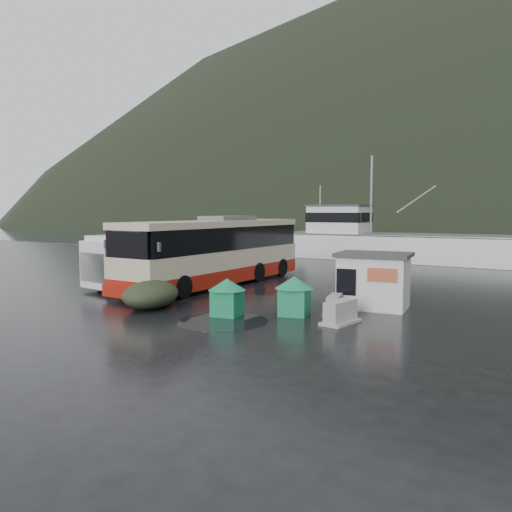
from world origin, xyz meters
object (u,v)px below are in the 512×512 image
Objects in this scene: jersey_barrier_a at (334,313)px; white_van at (147,286)px; ticket_kiosk at (373,308)px; waste_bin_right at (294,315)px; jersey_barrier_b at (340,323)px; coach_bus at (217,285)px; waste_bin_left at (227,316)px; dome_tent at (151,308)px; fishing_trawler at (403,256)px.

white_van is at bearing 174.97° from jersey_barrier_a.
waste_bin_right is at bearing -131.24° from ticket_kiosk.
ticket_kiosk reaches higher than jersey_barrier_b.
white_van is at bearing 168.29° from jersey_barrier_b.
jersey_barrier_a is at bearing -23.27° from coach_bus.
coach_bus is 9.19× the size of waste_bin_left.
jersey_barrier_b is (7.84, 1.76, 0.00)m from dome_tent.
white_van reaches higher than waste_bin_left.
dome_tent reaches higher than jersey_barrier_a.
white_van is at bearing -107.32° from fishing_trawler.
waste_bin_left is 0.95× the size of waste_bin_right.
fishing_trawler is (1.14, 30.52, 0.00)m from dome_tent.
white_van is 12.56m from ticket_kiosk.
coach_bus is at bearing -101.73° from fishing_trawler.
white_van reaches higher than jersey_barrier_a.
jersey_barrier_a is at bearing 121.51° from jersey_barrier_b.
jersey_barrier_b is at bearing -29.16° from coach_bus.
ticket_kiosk is 3.47m from jersey_barrier_b.
fishing_trawler is at bearing 99.20° from waste_bin_right.
jersey_barrier_a is (-0.91, -1.88, 0.00)m from ticket_kiosk.
fishing_trawler reaches higher than waste_bin_left.
fishing_trawler is (5.90, 26.15, 0.00)m from white_van.
fishing_trawler reaches higher than jersey_barrier_a.
ticket_kiosk reaches higher than waste_bin_left.
ticket_kiosk is 1.78× the size of jersey_barrier_b.
white_van is 4.76× the size of jersey_barrier_a.
white_van is 4.64× the size of waste_bin_left.
ticket_kiosk is 2.08× the size of jersey_barrier_a.
coach_bus reaches higher than jersey_barrier_a.
jersey_barrier_a is (11.62, -1.02, 0.00)m from white_van.
waste_bin_left is 4.39m from jersey_barrier_b.
white_van is at bearing 167.59° from waste_bin_right.
ticket_kiosk is at bearing 91.07° from jersey_barrier_b.
jersey_barrier_b reaches higher than jersey_barrier_a.
coach_bus is 3.79m from white_van.
waste_bin_right is at bearing 36.08° from waste_bin_left.
waste_bin_left is 2.63m from waste_bin_right.
coach_bus is 10.88m from jersey_barrier_b.
fishing_trawler is at bearing 94.74° from waste_bin_left.
jersey_barrier_b is (0.97, -1.59, 0.00)m from jersey_barrier_a.
jersey_barrier_b is (9.66, -5.02, 0.00)m from coach_bus.
waste_bin_left is 0.49× the size of ticket_kiosk.
coach_bus is 8.04× the size of jersey_barrier_b.
fishing_trawler is (-5.72, 27.17, 0.00)m from jersey_barrier_a.
coach_bus is at bearing 158.46° from jersey_barrier_a.
waste_bin_right reaches higher than dome_tent.
coach_bus is at bearing 105.04° from dome_tent.
fishing_trawler reaches higher than coach_bus.
jersey_barrier_b is 29.53m from fishing_trawler.
dome_tent is 7.64m from jersey_barrier_a.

